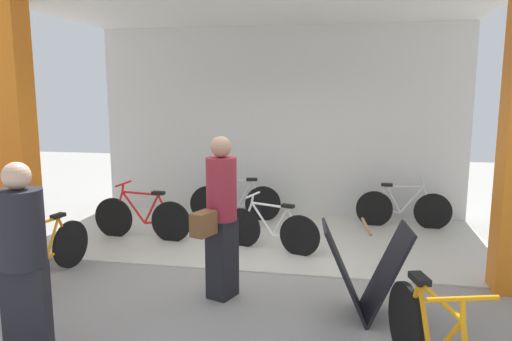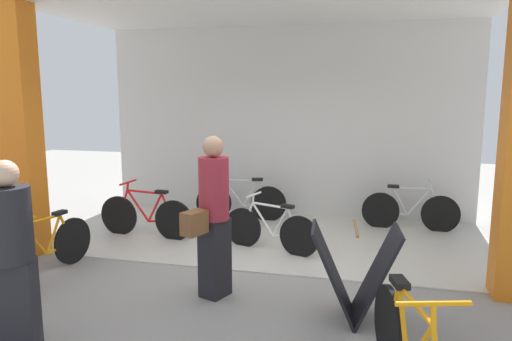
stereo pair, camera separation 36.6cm
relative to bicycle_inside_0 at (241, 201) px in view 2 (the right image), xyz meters
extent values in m
plane|color=gray|center=(0.64, -2.29, -0.34)|extent=(20.93, 20.93, 0.00)
cube|color=beige|center=(0.64, -0.80, -0.33)|extent=(6.47, 2.98, 0.02)
cube|color=silver|center=(0.64, 0.69, 1.35)|extent=(6.47, 0.12, 3.39)
cube|color=orange|center=(-2.38, -2.29, 1.35)|extent=(0.42, 0.36, 3.39)
cube|color=silver|center=(0.64, -0.80, 3.02)|extent=(6.47, 2.98, 0.06)
cylinder|color=black|center=(0.46, 0.07, -0.04)|extent=(0.61, 0.13, 0.61)
cylinder|color=black|center=(-0.47, -0.07, -0.04)|extent=(0.61, 0.13, 0.61)
cylinder|color=silver|center=(0.24, 0.04, -0.06)|extent=(0.41, 0.10, 0.08)
cylinder|color=silver|center=(0.16, 0.02, 0.14)|extent=(0.27, 0.07, 0.46)
cylinder|color=silver|center=(-0.13, -0.02, 0.15)|extent=(0.37, 0.09, 0.48)
cylinder|color=silver|center=(-0.01, 0.00, 0.37)|extent=(0.58, 0.12, 0.05)
cylinder|color=silver|center=(0.36, 0.06, 0.16)|extent=(0.20, 0.06, 0.41)
cylinder|color=silver|center=(-0.38, -0.06, 0.17)|extent=(0.19, 0.06, 0.42)
cylinder|color=silver|center=(-0.29, -0.05, 0.44)|extent=(0.06, 0.04, 0.13)
cylinder|color=silver|center=(-0.28, -0.04, 0.50)|extent=(0.10, 0.42, 0.03)
cube|color=black|center=(0.27, 0.04, 0.39)|extent=(0.20, 0.12, 0.05)
cylinder|color=black|center=(1.24, -1.59, -0.06)|extent=(0.56, 0.19, 0.57)
cylinder|color=black|center=(0.40, -1.35, -0.06)|extent=(0.56, 0.19, 0.57)
cylinder|color=white|center=(1.04, -1.53, -0.08)|extent=(0.38, 0.13, 0.07)
cylinder|color=white|center=(0.97, -1.51, 0.11)|extent=(0.25, 0.10, 0.43)
cylinder|color=white|center=(0.71, -1.44, 0.11)|extent=(0.34, 0.13, 0.44)
cylinder|color=white|center=(0.81, -1.47, 0.32)|extent=(0.53, 0.18, 0.05)
cylinder|color=white|center=(1.15, -1.56, 0.13)|extent=(0.19, 0.08, 0.38)
cylinder|color=white|center=(0.48, -1.37, 0.13)|extent=(0.17, 0.08, 0.39)
cylinder|color=white|center=(0.56, -1.39, 0.38)|extent=(0.05, 0.04, 0.12)
cylinder|color=white|center=(0.57, -1.40, 0.44)|extent=(0.14, 0.39, 0.03)
cube|color=black|center=(1.07, -1.54, 0.34)|extent=(0.19, 0.13, 0.04)
cylinder|color=black|center=(2.31, 0.08, -0.05)|extent=(0.59, 0.05, 0.59)
cylinder|color=black|center=(3.23, 0.07, -0.05)|extent=(0.59, 0.05, 0.59)
cylinder|color=silver|center=(2.53, 0.08, -0.07)|extent=(0.40, 0.04, 0.08)
cylinder|color=silver|center=(2.61, 0.08, 0.13)|extent=(0.26, 0.04, 0.44)
cylinder|color=silver|center=(2.89, 0.07, 0.13)|extent=(0.36, 0.04, 0.46)
cylinder|color=silver|center=(2.78, 0.07, 0.35)|extent=(0.57, 0.04, 0.05)
cylinder|color=silver|center=(2.41, 0.08, 0.15)|extent=(0.20, 0.04, 0.40)
cylinder|color=silver|center=(3.14, 0.07, 0.15)|extent=(0.18, 0.04, 0.41)
cylinder|color=silver|center=(3.05, 0.07, 0.41)|extent=(0.05, 0.03, 0.12)
cylinder|color=silver|center=(3.05, 0.07, 0.47)|extent=(0.04, 0.41, 0.03)
cube|color=black|center=(2.50, 0.08, 0.37)|extent=(0.18, 0.09, 0.04)
cylinder|color=black|center=(-0.68, -1.31, -0.04)|extent=(0.61, 0.09, 0.61)
cylinder|color=black|center=(-1.62, -1.24, -0.04)|extent=(0.61, 0.09, 0.61)
cylinder|color=red|center=(-0.90, -1.29, -0.06)|extent=(0.41, 0.06, 0.08)
cylinder|color=red|center=(-0.98, -1.29, 0.14)|extent=(0.27, 0.05, 0.46)
cylinder|color=red|center=(-1.28, -1.27, 0.15)|extent=(0.38, 0.06, 0.48)
cylinder|color=red|center=(-1.16, -1.27, 0.37)|extent=(0.59, 0.08, 0.05)
cylinder|color=red|center=(-0.78, -1.30, 0.16)|extent=(0.20, 0.05, 0.41)
cylinder|color=red|center=(-1.53, -1.25, 0.17)|extent=(0.18, 0.05, 0.42)
cylinder|color=red|center=(-1.44, -1.25, 0.44)|extent=(0.05, 0.04, 0.13)
cylinder|color=red|center=(-1.43, -1.25, 0.50)|extent=(0.06, 0.43, 0.03)
cube|color=black|center=(-0.87, -1.30, 0.39)|extent=(0.19, 0.11, 0.05)
cylinder|color=black|center=(-1.56, -2.50, -0.04)|extent=(0.14, 0.60, 0.60)
cylinder|color=black|center=(-1.71, -3.41, -0.04)|extent=(0.14, 0.60, 0.60)
cylinder|color=orange|center=(-1.60, -2.72, -0.06)|extent=(0.10, 0.40, 0.08)
cylinder|color=orange|center=(-1.61, -2.80, 0.13)|extent=(0.07, 0.26, 0.45)
cylinder|color=orange|center=(-1.65, -3.08, 0.14)|extent=(0.09, 0.37, 0.47)
cylinder|color=orange|center=(-1.64, -2.97, 0.35)|extent=(0.12, 0.57, 0.05)
cylinder|color=orange|center=(-1.58, -2.60, 0.15)|extent=(0.06, 0.20, 0.40)
cylinder|color=orange|center=(-1.69, -3.32, 0.16)|extent=(0.06, 0.18, 0.41)
cylinder|color=orange|center=(-1.68, -3.24, 0.42)|extent=(0.04, 0.06, 0.12)
cylinder|color=orange|center=(-1.68, -3.23, 0.48)|extent=(0.42, 0.10, 0.03)
cube|color=black|center=(-1.59, -2.69, 0.37)|extent=(0.12, 0.19, 0.05)
cylinder|color=black|center=(2.32, -3.98, -0.01)|extent=(0.22, 0.66, 0.67)
cylinder|color=orange|center=(2.41, -4.31, 0.19)|extent=(0.11, 0.29, 0.50)
cylinder|color=orange|center=(2.46, -4.49, 0.44)|extent=(0.20, 0.63, 0.05)
cylinder|color=orange|center=(2.35, -4.09, 0.21)|extent=(0.09, 0.22, 0.45)
cylinder|color=orange|center=(2.54, -4.79, 0.51)|extent=(0.05, 0.06, 0.14)
cylinder|color=orange|center=(2.54, -4.78, 0.58)|extent=(0.46, 0.15, 0.03)
cube|color=black|center=(2.37, -4.18, 0.46)|extent=(0.15, 0.22, 0.05)
cube|color=black|center=(1.82, -3.25, 0.12)|extent=(0.48, 0.59, 0.93)
cube|color=black|center=(2.22, -3.21, 0.12)|extent=(0.48, 0.59, 0.93)
cylinder|color=olive|center=(2.02, -3.23, 0.58)|extent=(0.08, 0.56, 0.03)
cube|color=black|center=(-0.71, -4.51, 0.07)|extent=(0.39, 0.34, 0.81)
cylinder|color=black|center=(-0.71, -4.51, 0.78)|extent=(0.46, 0.46, 0.62)
sphere|color=#D8AD8C|center=(-0.71, -4.51, 1.21)|extent=(0.22, 0.22, 0.22)
cube|color=black|center=(0.54, -3.01, 0.09)|extent=(0.33, 0.36, 0.86)
cylinder|color=maroon|center=(0.54, -3.01, 0.85)|extent=(0.41, 0.41, 0.66)
sphere|color=tan|center=(0.54, -3.01, 1.29)|extent=(0.22, 0.22, 0.22)
cube|color=brown|center=(0.43, -3.31, 0.55)|extent=(0.24, 0.31, 0.24)
camera|label=1|loc=(1.78, -7.76, 1.85)|focal=33.46mm
camera|label=2|loc=(2.13, -7.68, 1.85)|focal=33.46mm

